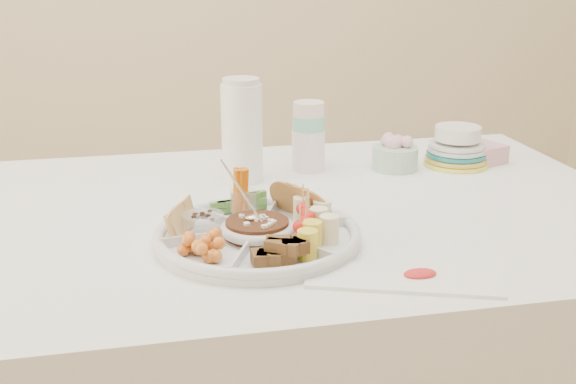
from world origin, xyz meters
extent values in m
cube|color=white|center=(0.00, 0.00, 0.38)|extent=(1.52, 1.02, 0.76)
cylinder|color=silver|center=(-0.10, -0.18, 0.78)|extent=(0.42, 0.42, 0.04)
cylinder|color=black|center=(-0.10, -0.18, 0.79)|extent=(0.13, 0.13, 0.04)
cylinder|color=white|center=(0.10, 0.27, 0.87)|extent=(0.09, 0.09, 0.23)
cylinder|color=white|center=(-0.07, 0.21, 0.88)|extent=(0.10, 0.10, 0.25)
cylinder|color=#AEC8B6|center=(0.32, 0.23, 0.80)|extent=(0.13, 0.13, 0.09)
cube|color=#DA9EAB|center=(0.53, 0.25, 0.78)|extent=(0.18, 0.17, 0.05)
cylinder|color=gold|center=(0.48, 0.23, 0.81)|extent=(0.18, 0.18, 0.10)
cube|color=white|center=(0.11, -0.39, 0.76)|extent=(0.34, 0.21, 0.01)
camera|label=1|loc=(-0.31, -1.42, 1.28)|focal=45.00mm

